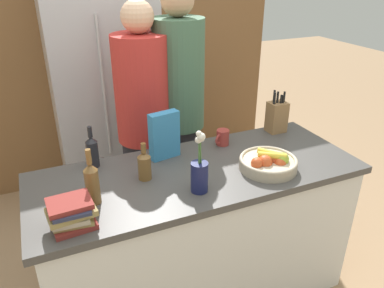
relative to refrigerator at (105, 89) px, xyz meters
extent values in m
cube|color=silver|center=(0.21, -1.42, -0.55)|extent=(1.74, 0.68, 0.86)
cube|color=#474442|center=(0.21, -1.42, -0.10)|extent=(1.81, 0.71, 0.04)
cube|color=brown|center=(0.21, 0.36, 0.33)|extent=(3.01, 0.12, 2.60)
cube|color=#B7B7BC|center=(0.00, 0.00, 0.00)|extent=(0.84, 0.60, 1.95)
cylinder|color=#B7B7BC|center=(-0.06, -0.31, 0.10)|extent=(0.02, 0.02, 1.07)
cylinder|color=tan|center=(0.57, -1.56, -0.05)|extent=(0.32, 0.32, 0.05)
torus|color=tan|center=(0.57, -1.56, -0.02)|extent=(0.32, 0.32, 0.02)
sphere|color=#C64C23|center=(0.61, -1.61, -0.03)|extent=(0.07, 0.07, 0.07)
sphere|color=#99B233|center=(0.63, -1.60, -0.01)|extent=(0.07, 0.07, 0.07)
sphere|color=#C64C23|center=(0.53, -1.58, -0.02)|extent=(0.08, 0.08, 0.08)
sphere|color=#C64C23|center=(0.60, -1.57, -0.02)|extent=(0.08, 0.08, 0.08)
sphere|color=#C64C23|center=(0.48, -1.58, -0.01)|extent=(0.06, 0.06, 0.06)
cylinder|color=yellow|center=(0.60, -1.53, 0.00)|extent=(0.12, 0.15, 0.03)
cylinder|color=yellow|center=(0.58, -1.57, 0.01)|extent=(0.14, 0.11, 0.03)
cube|color=olive|center=(0.90, -1.15, 0.02)|extent=(0.12, 0.10, 0.20)
cylinder|color=black|center=(0.86, -1.16, 0.16)|extent=(0.01, 0.01, 0.09)
cylinder|color=black|center=(0.88, -1.13, 0.16)|extent=(0.01, 0.01, 0.09)
cylinder|color=black|center=(0.89, -1.15, 0.16)|extent=(0.01, 0.01, 0.08)
cylinder|color=black|center=(0.91, -1.17, 0.15)|extent=(0.01, 0.01, 0.07)
cylinder|color=black|center=(0.93, -1.17, 0.15)|extent=(0.01, 0.01, 0.06)
cylinder|color=black|center=(0.94, -1.15, 0.15)|extent=(0.01, 0.01, 0.08)
cylinder|color=#191E4C|center=(0.13, -1.61, 0.00)|extent=(0.09, 0.09, 0.16)
cylinder|color=#477538|center=(0.13, -1.61, 0.14)|extent=(0.01, 0.01, 0.13)
sphere|color=white|center=(0.14, -1.61, 0.21)|extent=(0.03, 0.03, 0.03)
cylinder|color=#477538|center=(0.13, -1.60, 0.14)|extent=(0.02, 0.01, 0.13)
sphere|color=white|center=(0.14, -1.60, 0.21)|extent=(0.03, 0.03, 0.03)
cylinder|color=#477538|center=(0.13, -1.61, 0.14)|extent=(0.01, 0.01, 0.12)
sphere|color=white|center=(0.12, -1.61, 0.20)|extent=(0.03, 0.03, 0.03)
cylinder|color=#477538|center=(0.12, -1.61, 0.16)|extent=(0.01, 0.01, 0.16)
sphere|color=white|center=(0.12, -1.61, 0.24)|extent=(0.03, 0.03, 0.03)
cylinder|color=#477538|center=(0.13, -1.61, 0.15)|extent=(0.01, 0.01, 0.14)
sphere|color=white|center=(0.13, -1.62, 0.22)|extent=(0.04, 0.04, 0.04)
cube|color=teal|center=(0.09, -1.20, 0.06)|extent=(0.18, 0.09, 0.28)
cylinder|color=#99332D|center=(0.48, -1.19, -0.03)|extent=(0.08, 0.08, 0.10)
torus|color=#99332D|center=(0.44, -1.21, -0.03)|extent=(0.06, 0.04, 0.07)
cube|color=maroon|center=(-0.48, -1.64, -0.07)|extent=(0.19, 0.16, 0.02)
cube|color=#99844C|center=(-0.48, -1.65, -0.05)|extent=(0.18, 0.13, 0.02)
cube|color=#B7A88E|center=(-0.49, -1.64, -0.03)|extent=(0.16, 0.14, 0.02)
cube|color=#99844C|center=(-0.49, -1.64, 0.00)|extent=(0.21, 0.16, 0.03)
cube|color=#2D334C|center=(-0.49, -1.65, 0.02)|extent=(0.16, 0.15, 0.02)
cube|color=maroon|center=(-0.49, -1.64, 0.03)|extent=(0.19, 0.16, 0.02)
cylinder|color=black|center=(-0.31, -1.14, 0.00)|extent=(0.06, 0.06, 0.15)
cone|color=black|center=(-0.31, -1.14, 0.08)|extent=(0.06, 0.06, 0.03)
cylinder|color=black|center=(-0.31, -1.14, 0.13)|extent=(0.02, 0.02, 0.06)
cylinder|color=brown|center=(-0.37, -1.50, 0.01)|extent=(0.07, 0.07, 0.17)
cone|color=brown|center=(-0.37, -1.50, 0.11)|extent=(0.07, 0.07, 0.03)
cylinder|color=brown|center=(-0.37, -1.50, 0.17)|extent=(0.03, 0.03, 0.07)
cylinder|color=brown|center=(-0.08, -1.39, -0.01)|extent=(0.07, 0.07, 0.13)
cone|color=brown|center=(-0.08, -1.39, 0.06)|extent=(0.07, 0.07, 0.02)
cylinder|color=brown|center=(-0.08, -1.39, 0.10)|extent=(0.03, 0.03, 0.05)
cube|color=#383842|center=(0.10, -0.78, -0.56)|extent=(0.33, 0.28, 0.84)
cylinder|color=red|center=(0.10, -0.78, 0.21)|extent=(0.35, 0.35, 0.70)
sphere|color=#DBAD89|center=(0.10, -0.78, 0.66)|extent=(0.20, 0.20, 0.20)
cube|color=#383842|center=(0.36, -0.76, -0.53)|extent=(0.31, 0.24, 0.88)
cylinder|color=#42664C|center=(0.36, -0.76, 0.27)|extent=(0.35, 0.35, 0.73)
camera|label=1|loc=(-0.54, -3.04, 0.95)|focal=35.00mm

